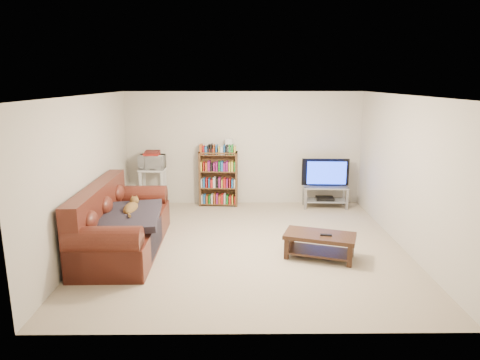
{
  "coord_description": "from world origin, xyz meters",
  "views": [
    {
      "loc": [
        -0.16,
        -6.54,
        2.62
      ],
      "look_at": [
        -0.1,
        0.4,
        1.0
      ],
      "focal_mm": 32.0,
      "sensor_mm": 36.0,
      "label": 1
    }
  ],
  "objects_px": {
    "sofa": "(119,228)",
    "bookshelf": "(218,178)",
    "coffee_table": "(320,241)",
    "tv_stand": "(325,193)"
  },
  "relations": [
    {
      "from": "tv_stand",
      "to": "bookshelf",
      "type": "height_order",
      "value": "bookshelf"
    },
    {
      "from": "sofa",
      "to": "bookshelf",
      "type": "height_order",
      "value": "bookshelf"
    },
    {
      "from": "tv_stand",
      "to": "bookshelf",
      "type": "distance_m",
      "value": 2.27
    },
    {
      "from": "coffee_table",
      "to": "tv_stand",
      "type": "bearing_deg",
      "value": 95.56
    },
    {
      "from": "coffee_table",
      "to": "bookshelf",
      "type": "relative_size",
      "value": 0.99
    },
    {
      "from": "coffee_table",
      "to": "tv_stand",
      "type": "xyz_separation_m",
      "value": [
        0.62,
        2.65,
        0.05
      ]
    },
    {
      "from": "sofa",
      "to": "bookshelf",
      "type": "xyz_separation_m",
      "value": [
        1.48,
        2.45,
        0.25
      ]
    },
    {
      "from": "sofa",
      "to": "coffee_table",
      "type": "distance_m",
      "value": 3.13
    },
    {
      "from": "coffee_table",
      "to": "bookshelf",
      "type": "xyz_separation_m",
      "value": [
        -1.63,
        2.81,
        0.34
      ]
    },
    {
      "from": "sofa",
      "to": "bookshelf",
      "type": "bearing_deg",
      "value": 58.24
    }
  ]
}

